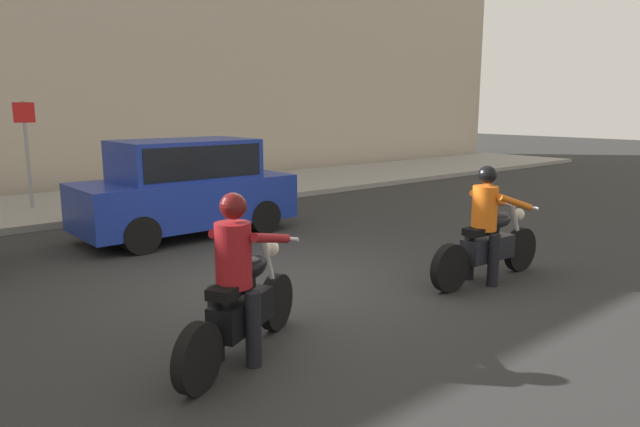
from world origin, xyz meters
TOP-DOWN VIEW (x-y plane):
  - ground_plane at (0.00, 0.00)m, footprint 80.00×80.00m
  - sidewalk_slab at (0.00, 8.00)m, footprint 40.00×4.40m
  - building_facade at (0.00, 11.40)m, footprint 40.00×1.40m
  - motorcycle_with_rider_crimson at (-1.75, -1.59)m, footprint 1.93×1.15m
  - motorcycle_with_rider_orange_stripe at (2.20, -1.70)m, footprint 2.24×0.70m
  - parked_hatchback_cobalt_blue at (0.35, 3.59)m, footprint 3.96×1.76m
  - street_sign_post at (-1.31, 7.82)m, footprint 0.44×0.08m

SIDE VIEW (x-z plane):
  - ground_plane at x=0.00m, z-range 0.00..0.00m
  - sidewalk_slab at x=0.00m, z-range 0.00..0.14m
  - motorcycle_with_rider_orange_stripe at x=2.20m, z-range -0.15..1.47m
  - motorcycle_with_rider_crimson at x=-1.75m, z-range -0.15..1.48m
  - parked_hatchback_cobalt_blue at x=0.35m, z-range 0.04..1.84m
  - street_sign_post at x=-1.31m, z-range 0.40..2.78m
  - building_facade at x=0.00m, z-range 0.00..10.22m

